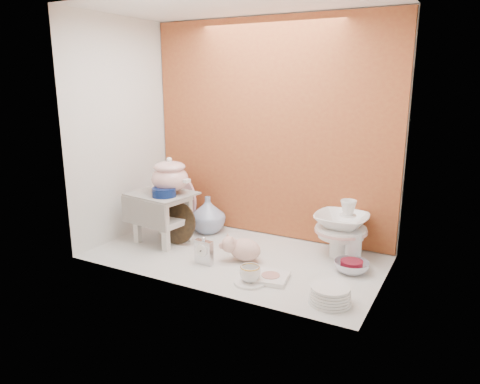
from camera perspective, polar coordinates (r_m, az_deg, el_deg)
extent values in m
plane|color=silver|center=(2.86, -0.55, -8.22)|extent=(1.80, 1.80, 0.00)
cube|color=#A15728|center=(3.11, 3.90, 7.87)|extent=(1.80, 0.06, 1.50)
cube|color=silver|center=(3.20, -14.99, 7.60)|extent=(0.06, 1.00, 1.50)
cube|color=silver|center=(2.37, 18.91, 5.16)|extent=(0.06, 1.00, 1.50)
cube|color=white|center=(2.68, -0.63, 22.99)|extent=(1.80, 1.00, 0.06)
cylinder|color=#0A1B4F|center=(2.96, -9.68, -0.01)|extent=(0.20, 0.20, 0.06)
imported|color=white|center=(3.27, -4.11, -2.88)|extent=(0.26, 0.26, 0.27)
cube|color=silver|center=(2.73, -4.64, -7.48)|extent=(0.12, 0.05, 0.17)
ellipsoid|color=#D5A696|center=(2.77, 0.64, -7.31)|extent=(0.28, 0.21, 0.15)
cylinder|color=white|center=(2.51, 1.28, -11.42)|extent=(0.22, 0.22, 0.01)
imported|color=white|center=(2.49, 1.29, -10.36)|extent=(0.13, 0.13, 0.09)
cube|color=white|center=(2.55, 3.93, -10.85)|extent=(0.22, 0.22, 0.03)
cylinder|color=white|center=(2.34, 11.44, -12.71)|extent=(0.28, 0.28, 0.09)
imported|color=silver|center=(2.71, 14.03, -9.24)|extent=(0.22, 0.22, 0.06)
cylinder|color=silver|center=(2.81, 14.25, -6.90)|extent=(0.11, 0.11, 0.20)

